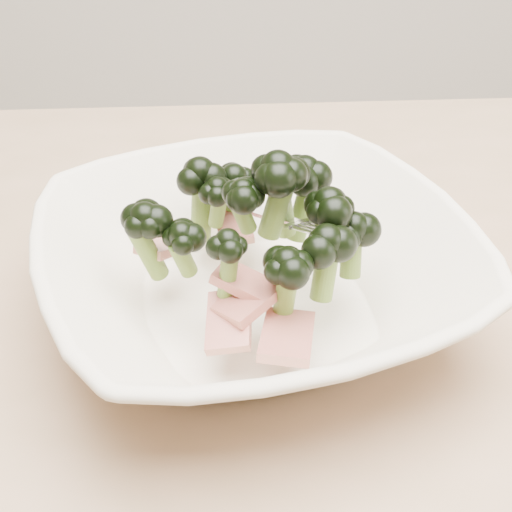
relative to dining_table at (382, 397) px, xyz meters
name	(u,v)px	position (x,y,z in m)	size (l,w,h in m)	color
dining_table	(382,397)	(0.00, 0.00, 0.00)	(1.20, 0.80, 0.75)	tan
broccoli_dish	(257,265)	(-0.11, 0.00, 0.14)	(0.38, 0.38, 0.13)	#EDE1C9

